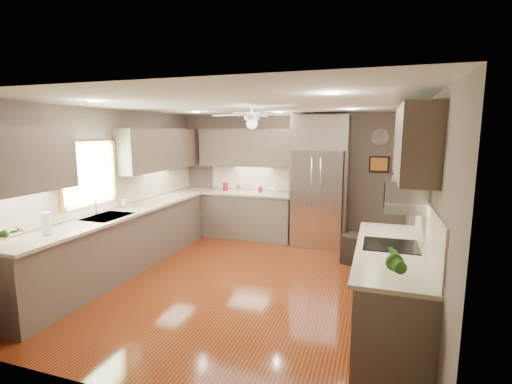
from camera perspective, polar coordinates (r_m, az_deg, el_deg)
The scene contains 28 objects.
floor at distance 5.51m, azimuth -1.63°, elevation -13.64°, with size 5.00×5.00×0.00m, color #481709.
ceiling at distance 5.09m, azimuth -1.76°, elevation 13.26°, with size 5.00×5.00×0.00m, color white.
wall_back at distance 7.53m, azimuth 4.85°, elevation 2.38°, with size 4.50×4.50×0.00m, color brown.
wall_front at distance 3.00m, azimuth -18.48°, elevation -8.53°, with size 4.50×4.50×0.00m, color brown.
wall_left at distance 6.29m, azimuth -21.34°, elevation 0.43°, with size 5.00×5.00×0.00m, color brown.
wall_right at distance 4.88m, azimuth 24.00°, elevation -2.10°, with size 5.00×5.00×0.00m, color brown.
canister_a at distance 7.68m, azimuth -4.69°, elevation 0.78°, with size 0.11×0.11×0.18m, color maroon.
canister_b at distance 7.59m, azimuth -2.72°, elevation 0.62°, with size 0.09×0.09×0.14m, color silver.
canister_c at distance 7.49m, azimuth -1.25°, elevation 0.67°, with size 0.10×0.10×0.17m, color beige.
canister_d at distance 7.43m, azimuth 0.68°, elevation 0.38°, with size 0.08×0.08×0.12m, color maroon.
soap_bottle at distance 6.29m, azimuth -19.21°, elevation -1.40°, with size 0.09×0.09×0.20m, color white.
potted_plant_left at distance 4.75m, azimuth -33.41°, elevation -5.17°, with size 0.15×0.10×0.29m, color #2F631C.
potted_plant_right at distance 3.25m, azimuth 20.68°, elevation -9.90°, with size 0.18×0.15×0.34m, color #2F631C.
bowl at distance 7.36m, azimuth 2.53°, elevation 0.02°, with size 0.23×0.23×0.06m, color beige.
left_run at distance 6.37m, azimuth -18.02°, elevation -6.31°, with size 0.65×4.70×1.45m.
back_run at distance 7.58m, azimuth -1.10°, elevation -3.42°, with size 1.85×0.65×1.45m.
uppers at distance 6.02m, azimuth -6.06°, elevation 6.60°, with size 4.50×4.70×0.95m.
window at distance 5.86m, azimuth -24.39°, elevation 2.60°, with size 0.05×1.12×0.92m.
sink at distance 5.77m, azimuth -21.86°, elevation -3.81°, with size 0.50×0.70×0.32m.
refrigerator at distance 7.07m, azimuth 9.71°, elevation 1.33°, with size 1.06×0.75×2.45m.
right_run at distance 4.31m, azimuth 19.97°, elevation -13.97°, with size 0.70×2.20×1.45m.
microwave at distance 4.28m, azimuth 21.91°, elevation -0.32°, with size 0.43×0.55×0.34m.
ceiling_fan at distance 5.37m, azimuth -0.63°, elevation 11.26°, with size 1.18×1.18×0.32m.
recessed_lights at distance 5.48m, azimuth -0.69°, elevation 12.91°, with size 2.84×3.14×0.01m.
wall_clock at distance 7.25m, azimuth 18.60°, elevation 8.02°, with size 0.30×0.03×0.30m.
framed_print at distance 7.27m, azimuth 18.40°, elevation 4.08°, with size 0.36×0.03×0.30m.
stool at distance 6.38m, azimuth 15.29°, elevation -8.47°, with size 0.54×0.54×0.48m.
paper_towel at distance 5.02m, azimuth -29.58°, elevation -4.19°, with size 0.11×0.11×0.29m.
Camera 1 is at (1.74, -4.77, 2.14)m, focal length 26.00 mm.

